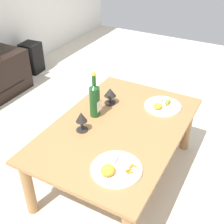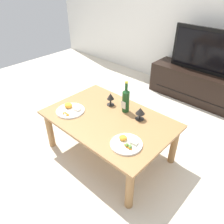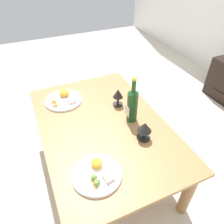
% 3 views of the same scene
% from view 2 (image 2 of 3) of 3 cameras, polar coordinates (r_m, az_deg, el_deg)
% --- Properties ---
extents(ground_plane, '(6.40, 6.40, 0.00)m').
position_cam_2_polar(ground_plane, '(2.45, -0.73, -10.48)').
color(ground_plane, beige).
extents(back_wall, '(6.40, 0.10, 2.60)m').
position_cam_2_polar(back_wall, '(3.56, 24.96, 24.46)').
color(back_wall, silver).
rests_on(back_wall, ground_plane).
extents(dining_table, '(1.25, 0.83, 0.46)m').
position_cam_2_polar(dining_table, '(2.19, -0.80, -3.08)').
color(dining_table, '#9E7042').
rests_on(dining_table, ground_plane).
extents(tv_stand, '(1.34, 0.43, 0.45)m').
position_cam_2_polar(tv_stand, '(3.52, 20.94, 6.58)').
color(tv_stand, black).
rests_on(tv_stand, ground_plane).
extents(tv_screen, '(0.89, 0.05, 0.59)m').
position_cam_2_polar(tv_screen, '(3.33, 22.77, 14.56)').
color(tv_screen, black).
rests_on(tv_screen, tv_stand).
extents(wine_bottle, '(0.07, 0.08, 0.33)m').
position_cam_2_polar(wine_bottle, '(2.18, 3.61, 3.21)').
color(wine_bottle, '#19471E').
rests_on(wine_bottle, dining_table).
extents(goblet_left, '(0.08, 0.08, 0.14)m').
position_cam_2_polar(goblet_left, '(2.30, -0.38, 3.89)').
color(goblet_left, black).
rests_on(goblet_left, dining_table).
extents(goblet_right, '(0.09, 0.09, 0.13)m').
position_cam_2_polar(goblet_right, '(2.10, 7.34, 0.11)').
color(goblet_right, black).
rests_on(goblet_right, dining_table).
extents(dinner_plate_left, '(0.29, 0.29, 0.06)m').
position_cam_2_polar(dinner_plate_left, '(2.29, -10.79, 0.59)').
color(dinner_plate_left, white).
rests_on(dinner_plate_left, dining_table).
extents(dinner_plate_right, '(0.27, 0.27, 0.05)m').
position_cam_2_polar(dinner_plate_right, '(1.84, 3.77, -8.13)').
color(dinner_plate_right, white).
rests_on(dinner_plate_right, dining_table).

